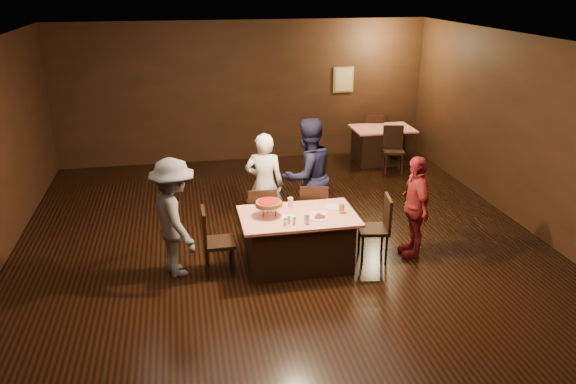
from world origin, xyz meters
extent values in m
plane|color=black|center=(0.00, 0.00, 0.00)|extent=(10.00, 10.00, 0.00)
cube|color=silver|center=(0.00, 0.00, 3.00)|extent=(8.00, 10.00, 0.04)
cube|color=black|center=(0.00, 5.00, 1.50)|extent=(8.00, 0.04, 3.00)
cube|color=black|center=(4.00, 0.00, 1.50)|extent=(0.04, 10.00, 3.00)
cube|color=tan|center=(2.20, 4.97, 1.70)|extent=(0.46, 0.03, 0.56)
cube|color=beige|center=(2.20, 4.95, 1.70)|extent=(0.38, 0.01, 0.48)
cube|color=red|center=(0.11, -0.09, 0.39)|extent=(1.60, 1.00, 0.77)
cube|color=red|center=(2.89, 4.20, 0.39)|extent=(1.30, 0.90, 0.77)
cube|color=black|center=(-0.29, 0.66, 0.47)|extent=(0.44, 0.44, 0.95)
cube|color=black|center=(0.51, 0.66, 0.47)|extent=(0.50, 0.50, 0.95)
cube|color=black|center=(-0.99, -0.09, 0.47)|extent=(0.43, 0.43, 0.95)
cube|color=black|center=(1.21, -0.09, 0.47)|extent=(0.49, 0.49, 0.95)
cube|color=black|center=(2.89, 3.50, 0.47)|extent=(0.50, 0.50, 0.95)
cube|color=black|center=(2.89, 4.80, 0.47)|extent=(0.49, 0.49, 0.95)
imported|color=white|center=(-0.18, 1.05, 0.82)|extent=(0.69, 0.55, 1.64)
imported|color=black|center=(0.50, 1.03, 0.92)|extent=(1.09, 0.99, 1.84)
imported|color=slate|center=(-1.56, 0.01, 0.82)|extent=(0.93, 1.21, 1.64)
imported|color=maroon|center=(1.82, -0.07, 0.75)|extent=(0.43, 0.91, 1.50)
cylinder|color=black|center=(-0.29, 0.06, 0.84)|extent=(0.01, 0.01, 0.15)
cylinder|color=black|center=(-0.38, -0.09, 0.84)|extent=(0.01, 0.01, 0.15)
cylinder|color=black|center=(-0.21, -0.09, 0.84)|extent=(0.01, 0.01, 0.15)
cylinder|color=silver|center=(-0.29, -0.04, 0.93)|extent=(0.38, 0.38, 0.01)
cylinder|color=#B27233|center=(-0.29, -0.04, 0.96)|extent=(0.35, 0.35, 0.05)
cylinder|color=#A5140C|center=(-0.29, -0.04, 0.98)|extent=(0.30, 0.30, 0.01)
cylinder|color=white|center=(0.36, -0.27, 0.78)|extent=(0.25, 0.25, 0.01)
cylinder|color=#B27233|center=(0.36, -0.27, 0.81)|extent=(0.18, 0.18, 0.04)
cylinder|color=#A5140C|center=(0.36, -0.27, 0.83)|extent=(0.14, 0.14, 0.01)
cylinder|color=white|center=(0.66, 0.06, 0.78)|extent=(0.25, 0.25, 0.01)
cylinder|color=silver|center=(0.16, -0.39, 0.84)|extent=(0.08, 0.08, 0.14)
cylinder|color=#BF7F26|center=(0.71, -0.14, 0.84)|extent=(0.08, 0.08, 0.14)
cylinder|color=silver|center=(0.06, 0.21, 0.84)|extent=(0.08, 0.08, 0.14)
cylinder|color=silver|center=(-0.07, -0.34, 0.81)|extent=(0.04, 0.04, 0.08)
cylinder|color=silver|center=(-0.07, -0.34, 0.85)|extent=(0.05, 0.05, 0.02)
cylinder|color=silver|center=(-0.01, -0.39, 0.81)|extent=(0.04, 0.04, 0.08)
cylinder|color=silver|center=(-0.01, -0.39, 0.85)|extent=(0.05, 0.05, 0.02)
cylinder|color=silver|center=(-0.13, -0.39, 0.81)|extent=(0.04, 0.04, 0.08)
cylinder|color=silver|center=(-0.13, -0.39, 0.85)|extent=(0.05, 0.05, 0.02)
cube|color=white|center=(0.41, -0.09, 0.77)|extent=(0.19, 0.19, 0.01)
cube|color=white|center=(-0.04, -0.14, 0.77)|extent=(0.21, 0.21, 0.01)
camera|label=1|loc=(-1.39, -7.00, 3.83)|focal=35.00mm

